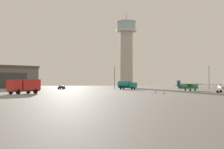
# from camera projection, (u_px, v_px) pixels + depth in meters

# --- Properties ---
(ground_plane) EXTENTS (400.00, 400.00, 0.00)m
(ground_plane) POSITION_uv_depth(u_px,v_px,m) (104.00, 93.00, 62.58)
(ground_plane) COLOR gray
(control_tower) EXTENTS (9.70, 9.70, 36.17)m
(control_tower) POSITION_uv_depth(u_px,v_px,m) (126.00, 50.00, 137.80)
(control_tower) COLOR #B2AD9E
(control_tower) RESTS_ON ground_plane
(hangar) EXTENTS (29.17, 28.06, 9.67)m
(hangar) POSITION_uv_depth(u_px,v_px,m) (6.00, 77.00, 124.44)
(hangar) COLOR #6B665B
(hangar) RESTS_ON ground_plane
(airplane_white) EXTENTS (9.44, 7.38, 2.77)m
(airplane_white) POSITION_uv_depth(u_px,v_px,m) (222.00, 87.00, 61.60)
(airplane_white) COLOR white
(airplane_white) RESTS_ON ground_plane
(airplane_silver) EXTENTS (7.30, 9.25, 2.77)m
(airplane_silver) POSITION_uv_depth(u_px,v_px,m) (23.00, 86.00, 92.28)
(airplane_silver) COLOR #B7BABF
(airplane_silver) RESTS_ON ground_plane
(airplane_green) EXTENTS (7.44, 9.32, 2.87)m
(airplane_green) POSITION_uv_depth(u_px,v_px,m) (188.00, 86.00, 79.14)
(airplane_green) COLOR #287A42
(airplane_green) RESTS_ON ground_plane
(truck_box_red) EXTENTS (5.14, 6.94, 2.87)m
(truck_box_red) POSITION_uv_depth(u_px,v_px,m) (24.00, 85.00, 55.49)
(truck_box_red) COLOR #38383D
(truck_box_red) RESTS_ON ground_plane
(truck_fuel_tanker_teal) EXTENTS (6.81, 5.00, 2.93)m
(truck_fuel_tanker_teal) POSITION_uv_depth(u_px,v_px,m) (127.00, 85.00, 98.95)
(truck_fuel_tanker_teal) COLOR #38383D
(truck_fuel_tanker_teal) RESTS_ON ground_plane
(car_black) EXTENTS (2.35, 4.04, 1.37)m
(car_black) POSITION_uv_depth(u_px,v_px,m) (62.00, 87.00, 104.75)
(car_black) COLOR black
(car_black) RESTS_ON ground_plane
(light_post_east) EXTENTS (0.44, 0.44, 8.80)m
(light_post_east) POSITION_uv_depth(u_px,v_px,m) (209.00, 75.00, 101.48)
(light_post_east) COLOR #38383D
(light_post_east) RESTS_ON ground_plane
(light_post_centre) EXTENTS (0.44, 0.44, 8.58)m
(light_post_centre) POSITION_uv_depth(u_px,v_px,m) (114.00, 75.00, 106.09)
(light_post_centre) COLOR #38383D
(light_post_centre) RESTS_ON ground_plane
(traffic_cone_near_left) EXTENTS (0.36, 0.36, 0.67)m
(traffic_cone_near_left) POSITION_uv_depth(u_px,v_px,m) (164.00, 92.00, 55.79)
(traffic_cone_near_left) COLOR black
(traffic_cone_near_left) RESTS_ON ground_plane
(traffic_cone_near_right) EXTENTS (0.36, 0.36, 0.65)m
(traffic_cone_near_right) POSITION_uv_depth(u_px,v_px,m) (156.00, 91.00, 64.54)
(traffic_cone_near_right) COLOR black
(traffic_cone_near_right) RESTS_ON ground_plane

